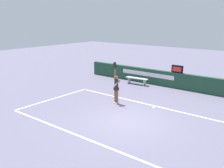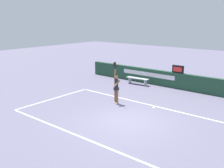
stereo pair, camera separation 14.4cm
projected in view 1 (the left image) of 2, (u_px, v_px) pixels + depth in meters
name	position (u px, v px, depth m)	size (l,w,h in m)	color
ground_plane	(128.00, 121.00, 11.68)	(60.00, 60.00, 0.00)	slate
court_lines	(129.00, 120.00, 11.72)	(10.83, 5.18, 0.00)	white
back_wall	(187.00, 82.00, 16.60)	(16.14, 0.29, 1.07)	#1E442F
speed_display	(177.00, 69.00, 16.82)	(0.77, 0.15, 0.50)	black
tennis_player	(116.00, 87.00, 13.85)	(0.41, 0.47, 2.32)	brown
tennis_ball	(117.00, 64.00, 13.27)	(0.07, 0.07, 0.07)	#CCE53A
courtside_bench_near	(137.00, 79.00, 18.06)	(1.68, 0.48, 0.47)	#B3BCBA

